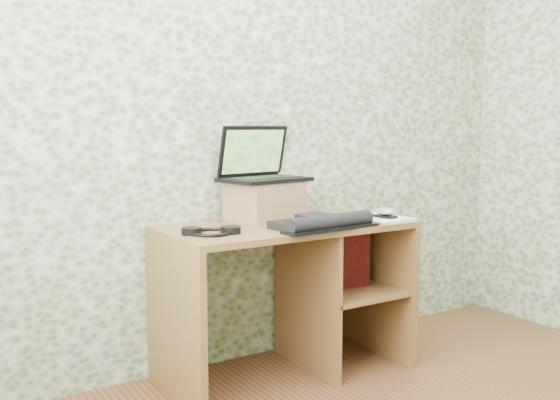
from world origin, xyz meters
TOP-DOWN VIEW (x-y plane):
  - wall_back at (0.00, 1.75)m, footprint 3.50×0.00m
  - desk at (0.08, 1.47)m, footprint 1.20×0.60m
  - riser at (-0.03, 1.58)m, footprint 0.37×0.32m
  - laptop at (-0.03, 1.63)m, footprint 0.45×0.35m
  - keyboard at (0.07, 1.25)m, footprint 0.52×0.30m
  - headphones at (-0.44, 1.37)m, footprint 0.24×0.24m
  - notepad at (0.46, 1.31)m, footprint 0.26×0.35m
  - mouse at (0.47, 1.25)m, footprint 0.09×0.12m
  - pen at (0.49, 1.40)m, footprint 0.08×0.14m
  - red_box at (0.35, 1.44)m, footprint 0.29×0.12m

SIDE VIEW (x-z plane):
  - desk at x=0.08m, z-range 0.11..0.86m
  - red_box at x=0.35m, z-range 0.39..0.72m
  - notepad at x=0.46m, z-range 0.75..0.77m
  - headphones at x=-0.44m, z-range 0.75..0.78m
  - pen at x=0.49m, z-range 0.77..0.77m
  - keyboard at x=0.07m, z-range 0.74..0.81m
  - mouse at x=0.47m, z-range 0.77..0.81m
  - riser at x=-0.03m, z-range 0.75..0.94m
  - laptop at x=-0.03m, z-range 0.87..1.15m
  - wall_back at x=0.00m, z-range -0.45..3.05m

